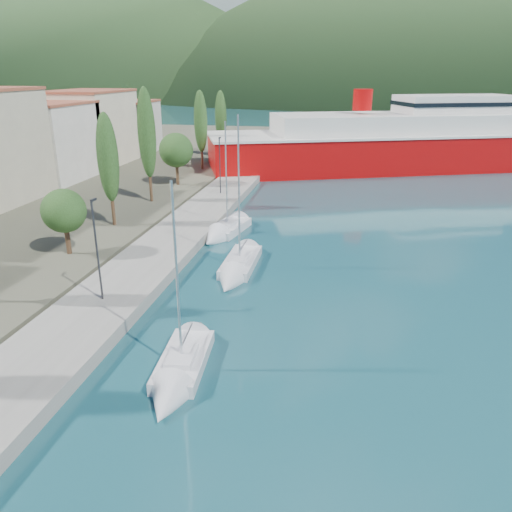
# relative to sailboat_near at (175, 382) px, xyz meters

# --- Properties ---
(ground) EXTENTS (1400.00, 1400.00, 0.00)m
(ground) POSITION_rel_sailboat_near_xyz_m (2.16, 114.35, -0.28)
(ground) COLOR #1B525D
(quay) EXTENTS (5.00, 88.00, 0.80)m
(quay) POSITION_rel_sailboat_near_xyz_m (-6.84, 20.35, 0.12)
(quay) COLOR gray
(quay) RESTS_ON ground
(hills_far) EXTENTS (1480.00, 900.00, 180.00)m
(hills_far) POSITION_rel_sailboat_near_xyz_m (140.75, 613.08, 77.11)
(hills_far) COLOR slate
(hills_far) RESTS_ON ground
(hills_near) EXTENTS (1010.00, 520.00, 115.00)m
(hills_near) POSITION_rel_sailboat_near_xyz_m (100.21, 366.85, 48.90)
(hills_near) COLOR #33532A
(hills_near) RESTS_ON ground
(town_buildings) EXTENTS (9.20, 69.20, 11.30)m
(town_buildings) POSITION_rel_sailboat_near_xyz_m (-29.84, 31.26, 5.29)
(town_buildings) COLOR beige
(town_buildings) RESTS_ON land_strip
(tree_row) EXTENTS (3.99, 64.40, 11.45)m
(tree_row) POSITION_rel_sailboat_near_xyz_m (-13.12, 28.01, 5.71)
(tree_row) COLOR #47301E
(tree_row) RESTS_ON land_strip
(lamp_posts) EXTENTS (0.15, 49.10, 6.06)m
(lamp_posts) POSITION_rel_sailboat_near_xyz_m (-6.84, 8.88, 3.80)
(lamp_posts) COLOR #2D2D33
(lamp_posts) RESTS_ON quay
(sailboat_near) EXTENTS (2.71, 7.20, 10.12)m
(sailboat_near) POSITION_rel_sailboat_near_xyz_m (0.00, 0.00, 0.00)
(sailboat_near) COLOR silver
(sailboat_near) RESTS_ON ground
(sailboat_mid) EXTENTS (2.21, 8.18, 11.75)m
(sailboat_mid) POSITION_rel_sailboat_near_xyz_m (-0.28, 13.24, 0.01)
(sailboat_mid) COLOR silver
(sailboat_mid) RESTS_ON ground
(sailboat_far) EXTENTS (3.54, 7.48, 10.57)m
(sailboat_far) POSITION_rel_sailboat_near_xyz_m (-3.50, 21.57, 0.02)
(sailboat_far) COLOR silver
(sailboat_far) RESTS_ON ground
(ferry) EXTENTS (59.86, 32.45, 11.76)m
(ferry) POSITION_rel_sailboat_near_xyz_m (16.02, 58.76, 3.30)
(ferry) COLOR #AE0607
(ferry) RESTS_ON ground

